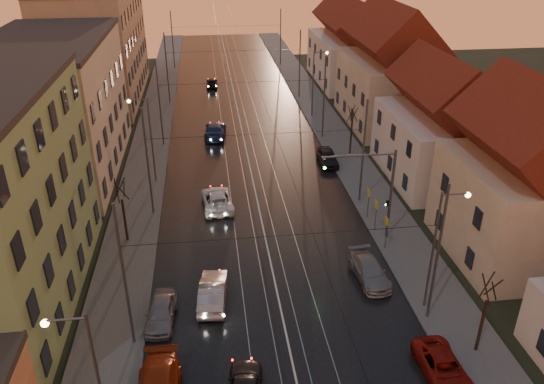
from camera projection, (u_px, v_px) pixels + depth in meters
name	position (u px, v px, depth m)	size (l,w,h in m)	color
road	(244.00, 138.00, 58.21)	(16.00, 120.00, 0.04)	black
sidewalk_left	(151.00, 142.00, 57.06)	(4.00, 120.00, 0.15)	#4C4C4C
sidewalk_right	(333.00, 133.00, 59.30)	(4.00, 120.00, 0.15)	#4C4C4C
tram_rail_0	(224.00, 139.00, 57.94)	(0.06, 120.00, 0.03)	gray
tram_rail_1	(237.00, 138.00, 58.10)	(0.06, 120.00, 0.03)	gray
tram_rail_2	(251.00, 137.00, 58.28)	(0.06, 120.00, 0.03)	gray
tram_rail_3	(263.00, 137.00, 58.44)	(0.06, 120.00, 0.03)	gray
apartment_left_2	(56.00, 109.00, 48.22)	(10.00, 20.00, 12.00)	#C6B599
apartment_left_3	(97.00, 44.00, 68.97)	(10.00, 24.00, 14.00)	#917A5E
house_right_1	(523.00, 185.00, 35.56)	(8.67, 10.20, 10.80)	#B9AE8E
house_right_2	(442.00, 129.00, 47.41)	(9.18, 12.24, 9.20)	silver
house_right_3	(389.00, 74.00, 60.13)	(9.18, 14.28, 11.50)	#B9AE8E
house_right_4	(349.00, 47.00, 76.37)	(9.18, 16.32, 10.00)	silver
catenary_pole_l_1	(124.00, 279.00, 27.82)	(0.16, 0.16, 9.00)	#595B60
catenary_pole_r_1	(437.00, 255.00, 29.75)	(0.16, 0.16, 9.00)	#595B60
catenary_pole_l_2	(148.00, 163.00, 41.07)	(0.16, 0.16, 9.00)	#595B60
catenary_pole_r_2	(363.00, 153.00, 43.00)	(0.16, 0.16, 9.00)	#595B60
catenary_pole_l_3	(160.00, 104.00, 54.32)	(0.16, 0.16, 9.00)	#595B60
catenary_pole_r_3	(324.00, 98.00, 56.25)	(0.16, 0.16, 9.00)	#595B60
catenary_pole_l_4	(167.00, 69.00, 67.57)	(0.16, 0.16, 9.00)	#595B60
catenary_pole_r_4	(300.00, 64.00, 69.49)	(0.16, 0.16, 9.00)	#595B60
catenary_pole_l_5	(173.00, 41.00, 83.47)	(0.16, 0.16, 9.00)	#595B60
catenary_pole_r_5	(281.00, 38.00, 85.39)	(0.16, 0.16, 9.00)	#595B60
street_lamp_0	(90.00, 375.00, 21.41)	(1.75, 0.32, 8.00)	#595B60
street_lamp_1	(440.00, 240.00, 30.51)	(1.75, 0.32, 8.00)	#595B60
street_lamp_2	(147.00, 132.00, 46.14)	(1.75, 0.32, 8.00)	#595B60
street_lamp_3	(316.00, 77.00, 62.31)	(1.75, 0.32, 8.00)	#595B60
traffic_light_mast	(379.00, 184.00, 37.58)	(5.30, 0.32, 7.20)	#595B60
bare_tree_0	(124.00, 212.00, 38.28)	(1.09, 1.09, 5.11)	black
bare_tree_1	(483.00, 316.00, 28.20)	(1.09, 1.09, 5.11)	black
bare_tree_2	(351.00, 132.00, 52.95)	(1.09, 1.09, 5.11)	black
driving_car_1	(213.00, 292.00, 32.86)	(1.59, 4.57, 1.50)	#9D9DA2
driving_car_2	(217.00, 200.00, 43.82)	(2.35, 5.10, 1.42)	white
driving_car_3	(215.00, 130.00, 58.20)	(2.21, 5.44, 1.58)	navy
driving_car_4	(212.00, 83.00, 75.81)	(1.56, 3.89, 1.32)	black
parked_left_3	(161.00, 312.00, 31.25)	(1.60, 3.99, 1.36)	gray
parked_right_0	(443.00, 368.00, 27.44)	(2.02, 4.38, 1.22)	maroon
parked_right_1	(370.00, 271.00, 34.98)	(1.83, 4.50, 1.31)	gray
parked_right_2	(328.00, 157.00, 51.63)	(1.73, 4.29, 1.46)	black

